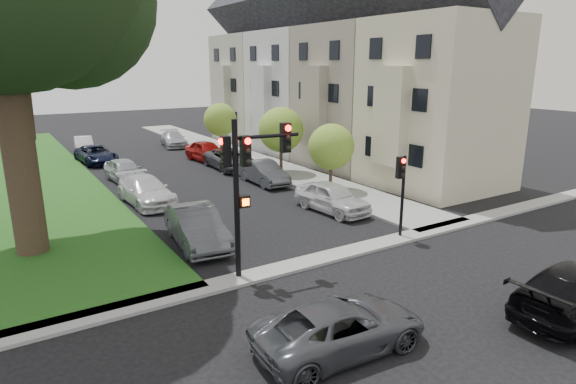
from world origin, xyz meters
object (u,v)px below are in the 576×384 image
car_parked_0 (332,197)px  car_parked_8 (96,154)px  small_tree_c (220,120)px  traffic_signal_main (247,170)px  car_parked_9 (84,144)px  car_parked_4 (173,139)px  small_tree_a (331,147)px  car_cross_near (340,327)px  car_parked_2 (230,159)px  car_parked_7 (125,170)px  car_parked_1 (264,172)px  traffic_signal_secondary (401,182)px  car_parked_3 (207,151)px  car_parked_6 (146,191)px  small_tree_b (281,130)px  car_parked_5 (196,226)px

car_parked_0 → car_parked_8: size_ratio=0.92×
small_tree_c → car_parked_0: (-2.39, -18.87, -2.03)m
traffic_signal_main → car_parked_9: bearing=90.8°
car_parked_4 → small_tree_a: bearing=-74.4°
car_parked_0 → car_parked_4: car_parked_0 is taller
car_cross_near → car_parked_2: 23.44m
car_parked_7 → car_parked_2: bearing=-5.0°
car_parked_2 → car_parked_8: (-7.74, 7.37, -0.03)m
car_parked_0 → car_parked_9: 26.46m
car_parked_9 → car_parked_1: bearing=-61.6°
car_parked_0 → small_tree_c: bearing=78.0°
car_cross_near → traffic_signal_secondary: bearing=-51.4°
car_parked_3 → car_parked_6: size_ratio=0.94×
car_parked_3 → car_parked_7: size_ratio=1.09×
small_tree_a → car_cross_near: bearing=-126.0°
traffic_signal_main → car_parked_0: 9.08m
car_parked_7 → car_parked_8: (-0.34, 7.30, -0.06)m
car_parked_0 → car_parked_6: bearing=134.9°
small_tree_b → traffic_signal_main: bearing=-125.2°
small_tree_c → traffic_signal_main: (-9.56, -23.50, 1.07)m
small_tree_a → car_parked_9: small_tree_a is taller
car_parked_8 → car_parked_9: (0.08, 5.72, -0.02)m
small_tree_c → car_parked_7: (-9.71, -6.54, -2.06)m
car_parked_3 → car_parked_5: car_parked_5 is taller
traffic_signal_secondary → car_parked_5: (-7.69, 3.91, -1.72)m
car_cross_near → car_parked_3: (7.06, 25.79, 0.14)m
car_parked_1 → traffic_signal_main: bearing=-120.6°
car_parked_0 → car_parked_9: bearing=101.9°
car_parked_0 → car_cross_near: bearing=-130.8°
small_tree_b → car_parked_4: bearing=99.0°
car_parked_1 → car_parked_0: bearing=-89.1°
car_parked_1 → car_parked_8: 14.68m
small_tree_b → traffic_signal_main: (-9.56, -13.57, 0.81)m
car_parked_7 → car_parked_9: (-0.26, 13.02, -0.07)m
car_parked_2 → car_parked_8: size_ratio=1.05×
car_parked_4 → car_parked_5: size_ratio=0.96×
traffic_signal_main → car_parked_0: bearing=32.8°
car_parked_3 → car_parked_5: (-7.39, -16.56, 0.01)m
traffic_signal_secondary → car_parked_4: traffic_signal_secondary is taller
car_parked_4 → car_parked_1: bearing=-81.0°
car_parked_0 → car_parked_3: car_parked_3 is taller
car_parked_2 → car_parked_6: 9.62m
car_cross_near → car_parked_8: size_ratio=0.97×
car_cross_near → car_parked_5: bearing=4.8°
small_tree_c → small_tree_a: bearing=-90.0°
car_parked_4 → car_parked_5: bearing=-97.9°
car_parked_3 → car_parked_4: (0.20, 8.33, -0.12)m
car_cross_near → car_parked_0: size_ratio=1.06×
car_parked_5 → car_parked_7: car_parked_5 is taller
small_tree_a → car_parked_9: (-9.96, 22.04, -2.02)m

